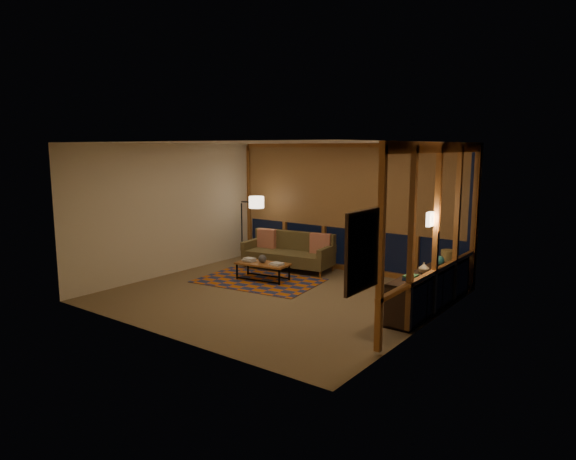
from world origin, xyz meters
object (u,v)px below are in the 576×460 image
Objects in this scene: floor_lamp at (242,230)px; bookshelf at (431,289)px; coffee_table at (263,272)px; sofa at (288,252)px.

bookshelf is at bearing -29.15° from floor_lamp.
floor_lamp is (-1.36, 0.91, 0.60)m from coffee_table.
bookshelf is (4.71, -0.65, -0.44)m from floor_lamp.
sofa is at bearing 167.73° from bookshelf.
coffee_table is at bearing -55.11° from floor_lamp.
coffee_table is at bearing -90.52° from sofa.
floor_lamp is 4.78m from bookshelf.
sofa reaches higher than bookshelf.
coffee_table is 1.74m from floor_lamp.
floor_lamp is at bearing 176.90° from sofa.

